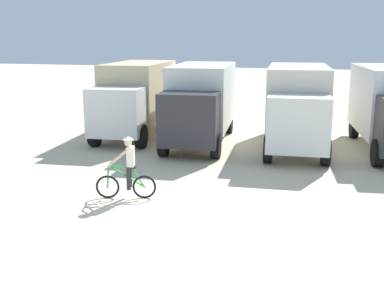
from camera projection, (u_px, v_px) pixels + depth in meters
name	position (u px, v px, depth m)	size (l,w,h in m)	color
ground_plane	(176.00, 214.00, 12.23)	(120.00, 120.00, 0.00)	beige
box_truck_tan_camper	(136.00, 95.00, 21.86)	(2.97, 6.94, 3.35)	#CCB78E
box_truck_white_box	(201.00, 100.00, 20.19)	(3.01, 6.95, 3.35)	white
box_truck_cream_rv	(297.00, 103.00, 19.21)	(2.85, 6.90, 3.35)	beige
cyclist_orange_shirt	(127.00, 170.00, 13.22)	(1.68, 0.65, 1.82)	black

